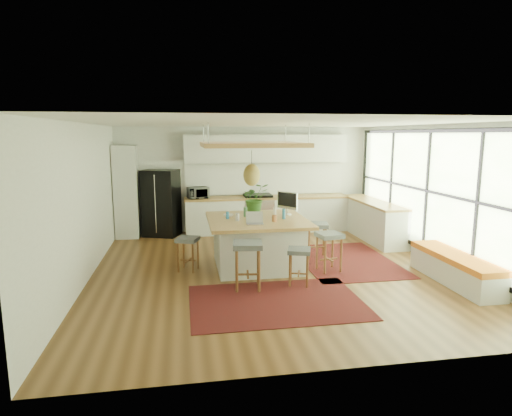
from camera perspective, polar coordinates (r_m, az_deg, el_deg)
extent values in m
plane|color=#513117|center=(8.11, 2.00, -8.24)|extent=(7.00, 7.00, 0.00)
plane|color=white|center=(7.72, 2.13, 11.20)|extent=(7.00, 7.00, 0.00)
plane|color=silver|center=(11.22, -1.56, 3.85)|extent=(6.50, 0.00, 6.50)
plane|color=silver|center=(4.50, 11.15, -5.32)|extent=(6.50, 0.00, 6.50)
plane|color=silver|center=(7.83, -21.94, 0.56)|extent=(0.00, 7.00, 7.00)
plane|color=silver|center=(9.03, 22.70, 1.65)|extent=(0.00, 7.00, 7.00)
cube|color=silver|center=(10.91, -16.84, 2.07)|extent=(0.55, 0.60, 2.25)
cube|color=silver|center=(11.13, 1.50, -0.93)|extent=(4.20, 0.60, 0.88)
cube|color=olive|center=(11.06, 1.51, 1.41)|extent=(4.24, 0.64, 0.05)
cube|color=white|center=(11.30, 1.22, 3.89)|extent=(4.20, 0.02, 0.80)
cube|color=silver|center=(11.08, 1.40, 7.92)|extent=(4.20, 0.34, 0.70)
cube|color=silver|center=(10.76, 15.28, -1.66)|extent=(0.60, 2.50, 0.88)
cube|color=olive|center=(10.68, 15.39, 0.76)|extent=(0.64, 2.54, 0.05)
cube|color=black|center=(6.65, 2.72, -12.35)|extent=(2.60, 1.80, 0.01)
cube|color=black|center=(8.87, 11.78, -6.82)|extent=(1.80, 2.60, 0.01)
imported|color=#A5A5AA|center=(10.82, -7.72, 2.18)|extent=(0.56, 0.39, 0.34)
imported|color=#1E4C19|center=(8.73, -0.15, 0.92)|extent=(0.65, 0.70, 0.47)
imported|color=beige|center=(8.32, -3.68, -1.00)|extent=(0.22, 0.22, 0.05)
cylinder|color=teal|center=(8.12, -3.78, -0.76)|extent=(0.07, 0.07, 0.19)
cylinder|color=silver|center=(7.89, -2.51, -1.06)|extent=(0.07, 0.07, 0.19)
cylinder|color=#A56337|center=(7.85, 2.34, -1.11)|extent=(0.07, 0.07, 0.19)
cylinder|color=beige|center=(8.21, 2.52, -0.64)|extent=(0.07, 0.07, 0.19)
cylinder|color=#497A4C|center=(8.31, -1.48, -0.51)|extent=(0.07, 0.07, 0.19)
cylinder|color=teal|center=(8.10, 3.78, -0.79)|extent=(0.07, 0.07, 0.19)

